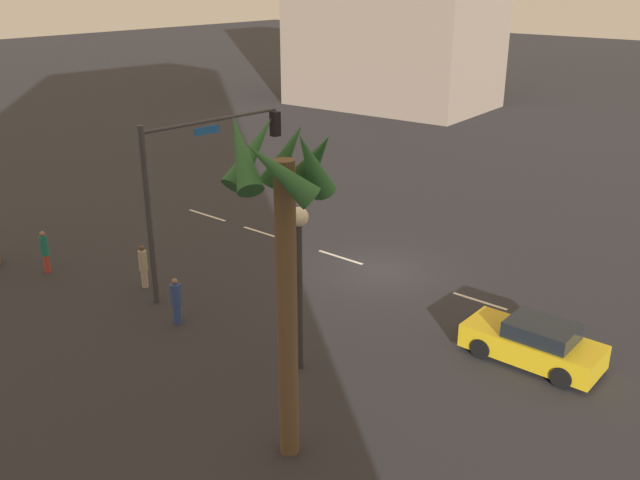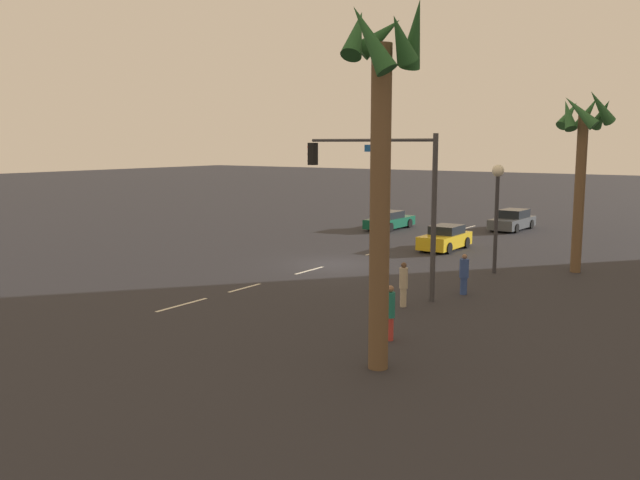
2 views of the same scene
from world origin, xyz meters
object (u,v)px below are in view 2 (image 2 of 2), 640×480
object	(u,v)px
streetlamp	(497,196)
pedestrian_1	(403,283)
car_1	(513,221)
car_2	(389,221)
pedestrian_0	(390,311)
pedestrian_2	(464,273)
car_0	(445,238)
palm_tree_0	(382,128)
traffic_signal	(387,185)
palm_tree_1	(583,141)

from	to	relation	value
streetlamp	pedestrian_1	size ratio (longest dim) A/B	3.02
car_1	car_2	world-z (taller)	car_1
pedestrian_0	pedestrian_2	bearing A→B (deg)	-175.47
car_2	pedestrian_1	bearing A→B (deg)	29.79
car_0	pedestrian_2	size ratio (longest dim) A/B	2.49
pedestrian_2	palm_tree_0	world-z (taller)	palm_tree_0
car_1	traffic_signal	size ratio (longest dim) A/B	0.74
pedestrian_0	palm_tree_1	distance (m)	15.72
pedestrian_2	pedestrian_1	bearing A→B (deg)	-18.26
car_2	pedestrian_0	bearing A→B (deg)	28.52
pedestrian_0	pedestrian_1	xyz separation A→B (m)	(-4.08, -1.64, -0.04)
streetlamp	palm_tree_0	size ratio (longest dim) A/B	0.52
car_2	pedestrian_2	xyz separation A→B (m)	(16.63, 12.43, 0.26)
pedestrian_0	palm_tree_0	world-z (taller)	palm_tree_0
car_0	car_1	size ratio (longest dim) A/B	0.87
car_0	palm_tree_1	distance (m)	10.07
car_2	palm_tree_1	xyz separation A→B (m)	(9.23, 15.02, 5.54)
pedestrian_0	pedestrian_2	xyz separation A→B (m)	(-7.30, -0.58, -0.07)
pedestrian_1	palm_tree_0	distance (m)	8.98
car_0	palm_tree_1	size ratio (longest dim) A/B	0.48
car_1	car_2	size ratio (longest dim) A/B	1.02
car_2	pedestrian_1	xyz separation A→B (m)	(19.85, 11.36, 0.29)
pedestrian_1	traffic_signal	bearing A→B (deg)	-134.01
car_1	palm_tree_1	distance (m)	16.68
streetlamp	pedestrian_1	bearing A→B (deg)	-3.58
car_0	pedestrian_2	distance (m)	11.57
streetlamp	pedestrian_2	xyz separation A→B (m)	(5.06, 0.55, -2.78)
pedestrian_1	streetlamp	bearing A→B (deg)	176.42
streetlamp	pedestrian_1	distance (m)	8.75
palm_tree_1	streetlamp	bearing A→B (deg)	-53.43
pedestrian_0	car_1	bearing A→B (deg)	-168.81
car_1	pedestrian_0	world-z (taller)	pedestrian_0
pedestrian_0	palm_tree_0	xyz separation A→B (m)	(2.47, 1.01, 5.51)
pedestrian_1	pedestrian_2	xyz separation A→B (m)	(-3.22, 1.06, -0.03)
pedestrian_2	streetlamp	bearing A→B (deg)	-173.85
car_0	pedestrian_2	xyz separation A→B (m)	(10.26, 5.34, 0.22)
car_2	palm_tree_1	size ratio (longest dim) A/B	0.55
pedestrian_1	pedestrian_2	size ratio (longest dim) A/B	1.02
palm_tree_1	car_0	bearing A→B (deg)	-109.85
car_1	palm_tree_0	xyz separation A→B (m)	(30.93, 6.64, 5.79)
car_0	car_1	distance (m)	10.91
car_1	pedestrian_1	bearing A→B (deg)	9.29
pedestrian_1	car_2	bearing A→B (deg)	-150.21
car_0	pedestrian_0	bearing A→B (deg)	18.63
pedestrian_0	pedestrian_2	world-z (taller)	pedestrian_0
traffic_signal	streetlamp	world-z (taller)	traffic_signal
pedestrian_0	streetlamp	bearing A→B (deg)	-174.81
traffic_signal	palm_tree_0	xyz separation A→B (m)	(8.08, 4.24, 2.02)
car_2	pedestrian_0	xyz separation A→B (m)	(23.93, 13.00, 0.33)
pedestrian_1	car_1	bearing A→B (deg)	-170.71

